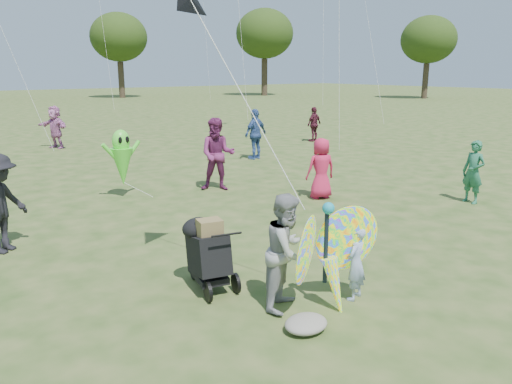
% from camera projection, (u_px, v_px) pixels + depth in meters
% --- Properties ---
extents(ground, '(160.00, 160.00, 0.00)m').
position_uv_depth(ground, '(324.00, 275.00, 7.93)').
color(ground, '#51592B').
rests_on(ground, ground).
extents(child_girl, '(0.46, 0.37, 1.08)m').
position_uv_depth(child_girl, '(356.00, 263.00, 7.00)').
color(child_girl, '#93A6D0').
rests_on(child_girl, ground).
extents(adult_man, '(0.97, 0.91, 1.60)m').
position_uv_depth(adult_man, '(287.00, 251.00, 6.71)').
color(adult_man, gray).
rests_on(adult_man, ground).
extents(grey_bag, '(0.58, 0.48, 0.18)m').
position_uv_depth(grey_bag, '(306.00, 324.00, 6.23)').
color(grey_bag, gray).
rests_on(grey_bag, ground).
extents(crowd_a, '(0.86, 0.69, 1.53)m').
position_uv_depth(crowd_a, '(321.00, 168.00, 12.49)').
color(crowd_a, '#CA2049').
rests_on(crowd_a, ground).
extents(crowd_b, '(1.31, 1.23, 1.78)m').
position_uv_depth(crowd_b, '(0.00, 204.00, 8.75)').
color(crowd_b, black).
rests_on(crowd_b, ground).
extents(crowd_c, '(1.13, 0.65, 1.81)m').
position_uv_depth(crowd_c, '(256.00, 134.00, 17.99)').
color(crowd_c, '#355292').
rests_on(crowd_c, ground).
extents(crowd_e, '(1.20, 1.16, 1.95)m').
position_uv_depth(crowd_e, '(218.00, 154.00, 13.30)').
color(crowd_e, '#6F2556').
rests_on(crowd_e, ground).
extents(crowd_f, '(0.42, 0.59, 1.53)m').
position_uv_depth(crowd_f, '(473.00, 172.00, 12.06)').
color(crowd_f, '#27694A').
rests_on(crowd_f, ground).
extents(crowd_h, '(0.96, 0.53, 1.55)m').
position_uv_depth(crowd_h, '(314.00, 124.00, 22.43)').
color(crowd_h, '#4F1A29').
rests_on(crowd_h, ground).
extents(crowd_j, '(1.08, 1.69, 1.74)m').
position_uv_depth(crowd_j, '(55.00, 127.00, 20.46)').
color(crowd_j, '#BB6BA7').
rests_on(crowd_j, ground).
extents(jogging_stroller, '(0.66, 1.11, 1.09)m').
position_uv_depth(jogging_stroller, '(207.00, 249.00, 7.32)').
color(jogging_stroller, black).
rests_on(jogging_stroller, ground).
extents(butterfly_kite, '(1.74, 0.75, 1.70)m').
position_uv_depth(butterfly_kite, '(330.00, 257.00, 6.65)').
color(butterfly_kite, red).
rests_on(butterfly_kite, ground).
extents(delta_kite_rig, '(1.37, 1.72, 3.25)m').
position_uv_depth(delta_kite_rig, '(191.00, 0.00, 6.75)').
color(delta_kite_rig, black).
rests_on(delta_kite_rig, ground).
extents(alien_kite, '(1.12, 0.69, 1.74)m').
position_uv_depth(alien_kite, '(122.00, 160.00, 12.48)').
color(alien_kite, '#55E936').
rests_on(alien_kite, ground).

